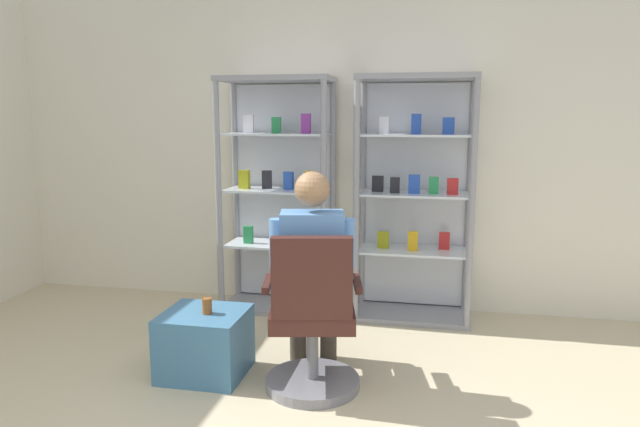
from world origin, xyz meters
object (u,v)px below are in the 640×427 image
at_px(storage_crate, 205,343).
at_px(display_cabinet_right, 414,197).
at_px(tea_glass, 207,306).
at_px(display_cabinet_left, 279,194).
at_px(seated_shopkeeper, 313,267).
at_px(office_chair, 312,328).

bearing_deg(storage_crate, display_cabinet_right, 48.15).
xyz_separation_m(storage_crate, tea_glass, (0.03, -0.02, 0.25)).
bearing_deg(tea_glass, storage_crate, 149.22).
height_order(display_cabinet_left, tea_glass, display_cabinet_left).
xyz_separation_m(seated_shopkeeper, tea_glass, (-0.64, -0.08, -0.26)).
relative_size(seated_shopkeeper, tea_glass, 13.18).
bearing_deg(display_cabinet_left, office_chair, -67.73).
bearing_deg(storage_crate, seated_shopkeeper, 5.38).
bearing_deg(display_cabinet_left, tea_glass, -93.41).
relative_size(display_cabinet_left, storage_crate, 3.79).
bearing_deg(storage_crate, tea_glass, -30.78).
relative_size(seated_shopkeeper, storage_crate, 2.58).
bearing_deg(display_cabinet_left, seated_shopkeeper, -66.50).
xyz_separation_m(display_cabinet_right, office_chair, (-0.51, -1.45, -0.57)).
bearing_deg(display_cabinet_right, storage_crate, -131.85).
bearing_deg(display_cabinet_left, display_cabinet_right, -0.02).
distance_m(display_cabinet_right, tea_glass, 1.88).
height_order(seated_shopkeeper, storage_crate, seated_shopkeeper).
bearing_deg(display_cabinet_right, tea_glass, -130.77).
distance_m(office_chair, storage_crate, 0.74).
xyz_separation_m(office_chair, storage_crate, (-0.71, 0.10, -0.19)).
height_order(storage_crate, tea_glass, tea_glass).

